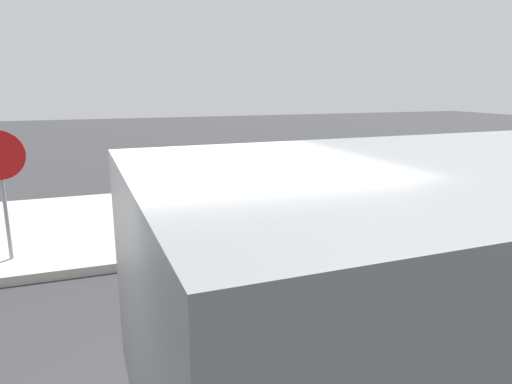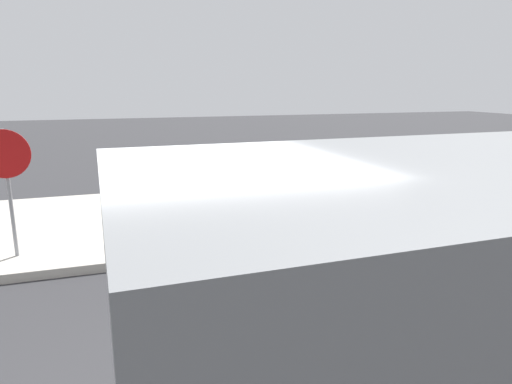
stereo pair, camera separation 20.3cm
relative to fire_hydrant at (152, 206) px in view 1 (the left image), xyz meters
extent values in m
cube|color=#ADA89E|center=(-0.67, 0.84, -0.52)|extent=(36.00, 5.00, 0.15)
cylinder|color=red|center=(0.00, 0.01, -0.11)|extent=(0.18, 0.18, 0.68)
sphere|color=red|center=(0.00, 0.01, 0.28)|extent=(0.21, 0.21, 0.21)
cylinder|color=red|center=(0.00, -0.16, -0.03)|extent=(0.08, 0.15, 0.08)
cylinder|color=red|center=(0.00, 0.17, -0.03)|extent=(0.08, 0.15, 0.08)
cylinder|color=red|center=(0.00, -0.16, -0.11)|extent=(0.10, 0.15, 0.10)
torus|color=black|center=(0.24, -0.21, 0.17)|extent=(1.26, 0.63, 1.23)
cylinder|color=gray|center=(-2.35, -0.86, 0.58)|extent=(0.06, 0.06, 2.05)
cube|color=slate|center=(1.50, -6.46, 1.00)|extent=(4.85, 2.59, 1.60)
cylinder|color=black|center=(0.28, -5.23, -0.05)|extent=(1.11, 0.32, 1.10)
camera|label=1|loc=(-1.05, -8.66, 2.25)|focal=32.08mm
camera|label=2|loc=(-0.86, -8.73, 2.25)|focal=32.08mm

